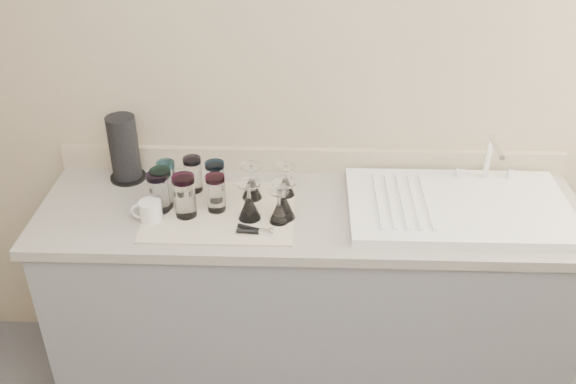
{
  "coord_description": "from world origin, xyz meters",
  "views": [
    {
      "loc": [
        -0.02,
        -0.83,
        2.22
      ],
      "look_at": [
        -0.09,
        1.15,
        1.0
      ],
      "focal_mm": 40.0,
      "sensor_mm": 36.0,
      "label": 1
    }
  ],
  "objects_px": {
    "tumbler_teal": "(167,178)",
    "goblet_front_left": "(249,206)",
    "tumbler_lavender": "(216,193)",
    "tumbler_magenta": "(159,192)",
    "tumbler_extra": "(162,188)",
    "white_mug": "(150,211)",
    "tumbler_purple": "(215,179)",
    "paper_towel_roll": "(124,149)",
    "sink_unit": "(459,206)",
    "goblet_back_right": "(286,185)",
    "goblet_back_left": "(252,187)",
    "goblet_front_right": "(284,205)",
    "goblet_extra": "(279,211)",
    "tumbler_cyan": "(193,174)",
    "can_opener": "(255,231)",
    "tumbler_blue": "(185,196)"
  },
  "relations": [
    {
      "from": "tumbler_lavender",
      "to": "paper_towel_roll",
      "type": "distance_m",
      "value": 0.46
    },
    {
      "from": "sink_unit",
      "to": "can_opener",
      "type": "relative_size",
      "value": 6.06
    },
    {
      "from": "sink_unit",
      "to": "tumbler_extra",
      "type": "distance_m",
      "value": 1.11
    },
    {
      "from": "tumbler_purple",
      "to": "sink_unit",
      "type": "bearing_deg",
      "value": -3.65
    },
    {
      "from": "can_opener",
      "to": "goblet_back_right",
      "type": "bearing_deg",
      "value": 69.48
    },
    {
      "from": "tumbler_extra",
      "to": "white_mug",
      "type": "height_order",
      "value": "tumbler_extra"
    },
    {
      "from": "goblet_back_left",
      "to": "can_opener",
      "type": "bearing_deg",
      "value": -82.51
    },
    {
      "from": "tumbler_cyan",
      "to": "can_opener",
      "type": "relative_size",
      "value": 1.04
    },
    {
      "from": "tumbler_teal",
      "to": "goblet_back_left",
      "type": "xyz_separation_m",
      "value": [
        0.33,
        -0.01,
        -0.02
      ]
    },
    {
      "from": "sink_unit",
      "to": "goblet_back_left",
      "type": "xyz_separation_m",
      "value": [
        -0.78,
        0.05,
        0.04
      ]
    },
    {
      "from": "sink_unit",
      "to": "paper_towel_roll",
      "type": "xyz_separation_m",
      "value": [
        -1.3,
        0.2,
        0.11
      ]
    },
    {
      "from": "tumbler_teal",
      "to": "white_mug",
      "type": "xyz_separation_m",
      "value": [
        -0.03,
        -0.18,
        -0.04
      ]
    },
    {
      "from": "sink_unit",
      "to": "goblet_back_left",
      "type": "relative_size",
      "value": 5.84
    },
    {
      "from": "goblet_back_left",
      "to": "goblet_front_right",
      "type": "distance_m",
      "value": 0.18
    },
    {
      "from": "sink_unit",
      "to": "tumbler_blue",
      "type": "distance_m",
      "value": 1.02
    },
    {
      "from": "tumbler_lavender",
      "to": "tumbler_magenta",
      "type": "bearing_deg",
      "value": -177.28
    },
    {
      "from": "tumbler_magenta",
      "to": "tumbler_lavender",
      "type": "distance_m",
      "value": 0.21
    },
    {
      "from": "goblet_back_left",
      "to": "paper_towel_roll",
      "type": "bearing_deg",
      "value": 164.56
    },
    {
      "from": "tumbler_blue",
      "to": "goblet_front_right",
      "type": "xyz_separation_m",
      "value": [
        0.36,
        -0.0,
        -0.03
      ]
    },
    {
      "from": "goblet_back_left",
      "to": "tumbler_blue",
      "type": "bearing_deg",
      "value": -150.73
    },
    {
      "from": "tumbler_purple",
      "to": "white_mug",
      "type": "bearing_deg",
      "value": -142.5
    },
    {
      "from": "goblet_back_right",
      "to": "goblet_extra",
      "type": "xyz_separation_m",
      "value": [
        -0.02,
        -0.18,
        0.0
      ]
    },
    {
      "from": "tumbler_teal",
      "to": "tumbler_magenta",
      "type": "xyz_separation_m",
      "value": [
        -0.01,
        -0.11,
        0.01
      ]
    },
    {
      "from": "goblet_front_left",
      "to": "goblet_extra",
      "type": "xyz_separation_m",
      "value": [
        0.11,
        -0.02,
        -0.01
      ]
    },
    {
      "from": "can_opener",
      "to": "white_mug",
      "type": "height_order",
      "value": "white_mug"
    },
    {
      "from": "white_mug",
      "to": "goblet_back_right",
      "type": "bearing_deg",
      "value": 21.22
    },
    {
      "from": "sink_unit",
      "to": "tumbler_extra",
      "type": "relative_size",
      "value": 5.23
    },
    {
      "from": "tumbler_blue",
      "to": "tumbler_extra",
      "type": "bearing_deg",
      "value": 149.8
    },
    {
      "from": "paper_towel_roll",
      "to": "tumbler_purple",
      "type": "bearing_deg",
      "value": -20.04
    },
    {
      "from": "tumbler_teal",
      "to": "goblet_front_left",
      "type": "xyz_separation_m",
      "value": [
        0.33,
        -0.16,
        -0.02
      ]
    },
    {
      "from": "tumbler_teal",
      "to": "can_opener",
      "type": "height_order",
      "value": "tumbler_teal"
    },
    {
      "from": "goblet_extra",
      "to": "goblet_back_right",
      "type": "bearing_deg",
      "value": 84.67
    },
    {
      "from": "goblet_back_right",
      "to": "sink_unit",
      "type": "bearing_deg",
      "value": -6.92
    },
    {
      "from": "tumbler_extra",
      "to": "goblet_back_left",
      "type": "distance_m",
      "value": 0.34
    },
    {
      "from": "goblet_front_right",
      "to": "goblet_extra",
      "type": "xyz_separation_m",
      "value": [
        -0.02,
        -0.03,
        -0.01
      ]
    },
    {
      "from": "goblet_back_right",
      "to": "goblet_extra",
      "type": "bearing_deg",
      "value": -95.33
    },
    {
      "from": "tumbler_lavender",
      "to": "tumbler_extra",
      "type": "height_order",
      "value": "tumbler_extra"
    },
    {
      "from": "goblet_front_left",
      "to": "can_opener",
      "type": "distance_m",
      "value": 0.11
    },
    {
      "from": "sink_unit",
      "to": "tumbler_extra",
      "type": "bearing_deg",
      "value": -178.9
    },
    {
      "from": "tumbler_lavender",
      "to": "paper_towel_roll",
      "type": "relative_size",
      "value": 0.53
    },
    {
      "from": "sink_unit",
      "to": "goblet_back_left",
      "type": "distance_m",
      "value": 0.78
    },
    {
      "from": "tumbler_teal",
      "to": "tumbler_magenta",
      "type": "distance_m",
      "value": 0.11
    },
    {
      "from": "tumbler_cyan",
      "to": "goblet_back_right",
      "type": "distance_m",
      "value": 0.36
    },
    {
      "from": "goblet_front_right",
      "to": "paper_towel_roll",
      "type": "xyz_separation_m",
      "value": [
        -0.64,
        0.28,
        0.07
      ]
    },
    {
      "from": "tumbler_teal",
      "to": "tumbler_purple",
      "type": "distance_m",
      "value": 0.19
    },
    {
      "from": "tumbler_blue",
      "to": "white_mug",
      "type": "xyz_separation_m",
      "value": [
        -0.13,
        -0.03,
        -0.05
      ]
    },
    {
      "from": "tumbler_teal",
      "to": "goblet_front_right",
      "type": "relative_size",
      "value": 0.92
    },
    {
      "from": "tumbler_extra",
      "to": "goblet_front_left",
      "type": "distance_m",
      "value": 0.34
    },
    {
      "from": "tumbler_extra",
      "to": "white_mug",
      "type": "distance_m",
      "value": 0.1
    },
    {
      "from": "tumbler_purple",
      "to": "goblet_front_right",
      "type": "bearing_deg",
      "value": -27.49
    }
  ]
}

